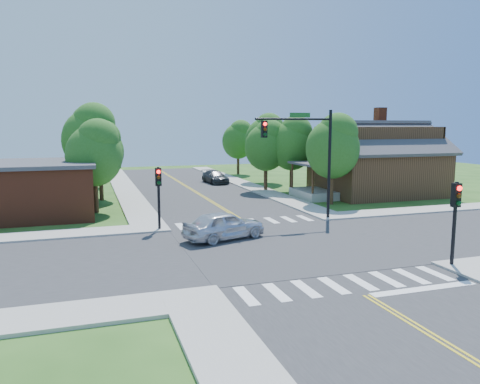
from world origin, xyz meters
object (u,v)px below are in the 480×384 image
object	(u,v)px
signal_pole_nw	(159,187)
house_ne	(376,158)
car_dgrey	(215,177)
signal_mast_ne	(306,147)
signal_pole_se	(456,208)
car_silver	(224,226)

from	to	relation	value
signal_pole_nw	house_ne	world-z (taller)	house_ne
signal_pole_nw	car_dgrey	size ratio (longest dim) A/B	0.80
signal_mast_ne	house_ne	distance (m)	14.23
car_dgrey	signal_pole_se	bearing A→B (deg)	-92.12
signal_mast_ne	signal_pole_se	bearing A→B (deg)	-81.44
car_silver	car_dgrey	world-z (taller)	car_silver
signal_mast_ne	signal_pole_se	distance (m)	11.55
signal_mast_ne	car_dgrey	xyz separation A→B (m)	(-0.41, 21.02, -4.19)
house_ne	car_silver	bearing A→B (deg)	-145.97
signal_pole_nw	car_dgrey	xyz separation A→B (m)	(9.10, 21.03, -2.00)
signal_pole_nw	car_dgrey	distance (m)	23.00
car_silver	signal_mast_ne	bearing A→B (deg)	-80.50
house_ne	car_silver	xyz separation A→B (m)	(-17.67, -11.93, -2.54)
car_dgrey	signal_pole_nw	bearing A→B (deg)	-119.25
car_dgrey	house_ne	bearing A→B (deg)	-52.68
car_silver	car_dgrey	bearing A→B (deg)	-31.40
signal_pole_se	house_ne	world-z (taller)	house_ne
signal_mast_ne	house_ne	bearing A→B (deg)	37.68
signal_mast_ne	car_silver	world-z (taller)	signal_mast_ne
signal_pole_se	car_silver	distance (m)	11.53
signal_pole_nw	house_ne	xyz separation A→B (m)	(20.71, 8.66, 0.67)
signal_pole_nw	car_dgrey	world-z (taller)	signal_pole_nw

